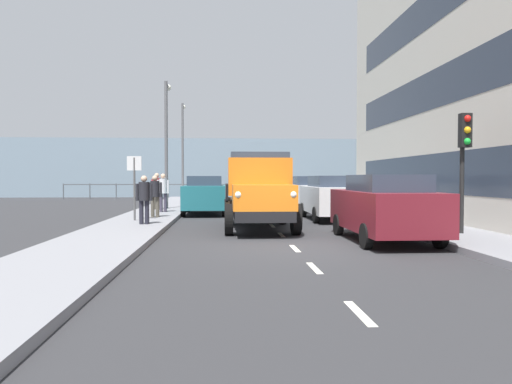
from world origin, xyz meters
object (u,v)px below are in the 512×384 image
object	(u,v)px
truck_vintage_orange	(259,193)
car_maroon_kerbside_near	(384,207)
pedestrian_in_dark_coat	(144,196)
car_silver_kerbside_2	(307,193)
car_teal_oppositeside_0	(205,194)
lamp_post_promenade	(167,133)
pedestrian_with_bag	(155,193)
pedestrian_couple_b	(157,188)
lamp_post_far	(183,142)
pedestrian_by_lamp	(163,189)
street_sign	(134,177)
traffic_light_near	(464,147)
car_white_kerbside_1	(331,197)

from	to	relation	value
truck_vintage_orange	car_maroon_kerbside_near	size ratio (longest dim) A/B	1.29
truck_vintage_orange	pedestrian_in_dark_coat	bearing A→B (deg)	-9.86
car_silver_kerbside_2	pedestrian_in_dark_coat	bearing A→B (deg)	50.14
car_teal_oppositeside_0	lamp_post_promenade	bearing A→B (deg)	-47.28
pedestrian_with_bag	pedestrian_in_dark_coat	bearing A→B (deg)	90.99
pedestrian_couple_b	car_silver_kerbside_2	bearing A→B (deg)	-174.81
pedestrian_couple_b	lamp_post_far	world-z (taller)	lamp_post_far
pedestrian_by_lamp	street_sign	xyz separation A→B (m)	(0.47, 4.13, 0.55)
traffic_light_near	lamp_post_promenade	bearing A→B (deg)	-51.25
pedestrian_by_lamp	street_sign	bearing A→B (deg)	83.44
pedestrian_couple_b	lamp_post_far	distance (m)	12.26
lamp_post_far	lamp_post_promenade	bearing A→B (deg)	90.77
car_white_kerbside_1	pedestrian_in_dark_coat	size ratio (longest dim) A/B	2.81
car_teal_oppositeside_0	street_sign	distance (m)	5.28
car_teal_oppositeside_0	traffic_light_near	world-z (taller)	traffic_light_near
truck_vintage_orange	pedestrian_by_lamp	distance (m)	7.24
car_white_kerbside_1	pedestrian_by_lamp	world-z (taller)	pedestrian_by_lamp
traffic_light_near	lamp_post_far	distance (m)	24.39
pedestrian_with_bag	car_teal_oppositeside_0	bearing A→B (deg)	-117.65
car_teal_oppositeside_0	pedestrian_in_dark_coat	bearing A→B (deg)	74.40
traffic_light_near	lamp_post_far	size ratio (longest dim) A/B	0.47
car_silver_kerbside_2	pedestrian_with_bag	xyz separation A→B (m)	(6.76, 5.26, 0.18)
pedestrian_with_bag	traffic_light_near	distance (m)	10.90
truck_vintage_orange	pedestrian_with_bag	size ratio (longest dim) A/B	3.57
pedestrian_couple_b	car_teal_oppositeside_0	bearing A→B (deg)	151.71
lamp_post_promenade	pedestrian_with_bag	bearing A→B (deg)	92.05
car_white_kerbside_1	car_teal_oppositeside_0	xyz separation A→B (m)	(5.00, -3.32, 0.00)
pedestrian_couple_b	traffic_light_near	xyz separation A→B (m)	(-9.56, 10.59, 1.31)
car_white_kerbside_1	pedestrian_with_bag	size ratio (longest dim) A/B	2.78
lamp_post_promenade	street_sign	size ratio (longest dim) A/B	2.75
pedestrian_in_dark_coat	car_silver_kerbside_2	bearing A→B (deg)	-129.86
car_maroon_kerbside_near	car_teal_oppositeside_0	size ratio (longest dim) A/B	1.00
pedestrian_with_bag	car_maroon_kerbside_near	bearing A→B (deg)	137.19
car_silver_kerbside_2	traffic_light_near	size ratio (longest dim) A/B	1.32
pedestrian_with_bag	traffic_light_near	bearing A→B (deg)	146.35
car_teal_oppositeside_0	pedestrian_in_dark_coat	size ratio (longest dim) A/B	2.81
truck_vintage_orange	lamp_post_far	distance (m)	20.51
truck_vintage_orange	traffic_light_near	xyz separation A→B (m)	(-5.29, 2.59, 1.29)
pedestrian_by_lamp	street_sign	distance (m)	4.20
pedestrian_by_lamp	pedestrian_couple_b	world-z (taller)	pedestrian_couple_b
traffic_light_near	street_sign	bearing A→B (deg)	-26.02
car_teal_oppositeside_0	lamp_post_far	world-z (taller)	lamp_post_far
car_silver_kerbside_2	car_teal_oppositeside_0	distance (m)	5.35
pedestrian_couple_b	traffic_light_near	world-z (taller)	traffic_light_near
car_maroon_kerbside_near	car_silver_kerbside_2	size ratio (longest dim) A/B	1.03
car_maroon_kerbside_near	lamp_post_far	world-z (taller)	lamp_post_far
car_white_kerbside_1	lamp_post_far	xyz separation A→B (m)	(7.10, -16.44, 3.29)
car_maroon_kerbside_near	pedestrian_with_bag	size ratio (longest dim) A/B	2.77
car_silver_kerbside_2	pedestrian_by_lamp	bearing A→B (deg)	20.02
pedestrian_couple_b	lamp_post_far	size ratio (longest dim) A/B	0.25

